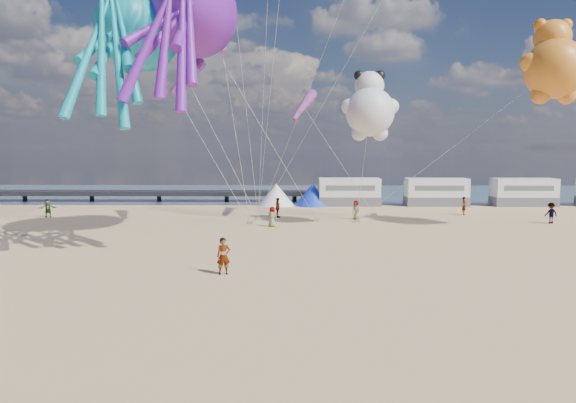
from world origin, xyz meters
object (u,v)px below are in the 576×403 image
object	(u,v)px
motorhome_2	(524,192)
beachgoer_3	(278,208)
beachgoer_2	(551,213)
sandbag_e	(258,219)
tent_white	(276,195)
kite_octopus_purple	(194,13)
beachgoer_4	(48,208)
windsock_right	(186,77)
kite_panda	(370,112)
beachgoer_0	(356,210)
tent_blue	(313,195)
windsock_left	(222,45)
windsock_mid	(303,106)
kite_octopus_teal	(139,30)
motorhome_1	(436,192)
beachgoer_6	(272,217)
kite_teddy_orange	(555,69)
sandbag_b	(316,220)
beachgoer_5	(464,206)
standing_person	(224,256)
motorhome_0	(349,192)
sandbag_d	(374,214)
sandbag_a	(250,223)
sandbag_c	(357,221)

from	to	relation	value
motorhome_2	beachgoer_3	xyz separation A→B (m)	(-26.49, -9.88, -0.60)
beachgoer_2	sandbag_e	bearing A→B (deg)	-13.06
tent_white	kite_octopus_purple	size ratio (longest dim) A/B	0.32
beachgoer_4	windsock_right	xyz separation A→B (m)	(14.89, -9.37, 10.46)
beachgoer_4	kite_panda	distance (m)	30.13
motorhome_2	kite_octopus_purple	xyz separation A→B (m)	(-31.69, -20.74, 13.79)
tent_white	beachgoer_0	size ratio (longest dim) A/B	2.38
tent_white	tent_blue	distance (m)	4.00
tent_white	windsock_left	size ratio (longest dim) A/B	0.67
tent_white	windsock_mid	size ratio (longest dim) A/B	0.66
kite_octopus_teal	tent_white	bearing A→B (deg)	59.77
sandbag_e	windsock_right	size ratio (longest dim) A/B	0.09
motorhome_1	beachgoer_4	xyz separation A→B (m)	(-38.00, -9.89, -0.69)
beachgoer_6	kite_teddy_orange	size ratio (longest dim) A/B	0.22
windsock_left	tent_blue	bearing A→B (deg)	52.20
motorhome_1	sandbag_b	size ratio (longest dim) A/B	13.20
motorhome_1	beachgoer_2	size ratio (longest dim) A/B	3.77
beachgoer_4	beachgoer_5	world-z (taller)	beachgoer_5
standing_person	beachgoer_5	xyz separation A→B (m)	(19.47, 23.01, -0.07)
motorhome_0	kite_octopus_teal	distance (m)	29.49
kite_panda	motorhome_2	bearing A→B (deg)	48.39
beachgoer_2	windsock_right	distance (m)	31.48
sandbag_b	windsock_right	distance (m)	16.27
standing_person	sandbag_d	distance (m)	25.04
beachgoer_6	windsock_mid	size ratio (longest dim) A/B	0.27
tent_white	kite_octopus_teal	world-z (taller)	kite_octopus_teal
beachgoer_6	kite_octopus_teal	world-z (taller)	kite_octopus_teal
beachgoer_0	beachgoer_2	distance (m)	16.14
tent_white	beachgoer_2	world-z (taller)	tent_white
tent_white	sandbag_a	size ratio (longest dim) A/B	8.00
tent_blue	kite_octopus_purple	size ratio (longest dim) A/B	0.32
sandbag_a	kite_octopus_purple	xyz separation A→B (m)	(-3.02, -6.79, 15.18)
sandbag_c	windsock_right	distance (m)	18.23
motorhome_0	sandbag_c	xyz separation A→B (m)	(-0.68, -12.89, -1.39)
windsock_left	sandbag_c	bearing A→B (deg)	0.68
sandbag_e	kite_panda	xyz separation A→B (m)	(9.07, -3.98, 8.98)
tent_blue	windsock_right	size ratio (longest dim) A/B	0.70
sandbag_b	kite_octopus_teal	xyz separation A→B (m)	(-12.23, -8.85, 13.97)
beachgoer_6	kite_octopus_purple	size ratio (longest dim) A/B	0.13
beachgoer_5	sandbag_a	xyz separation A→B (m)	(-19.68, -6.04, -0.75)
kite_panda	windsock_mid	size ratio (longest dim) A/B	1.08
windsock_right	motorhome_0	bearing A→B (deg)	67.68
tent_white	beachgoer_2	bearing A→B (deg)	-29.38
sandbag_d	windsock_mid	world-z (taller)	windsock_mid
standing_person	windsock_left	bearing A→B (deg)	79.79
tent_white	beachgoer_3	world-z (taller)	tent_white
sandbag_b	beachgoer_0	bearing A→B (deg)	20.52
motorhome_2	sandbag_e	world-z (taller)	motorhome_2
sandbag_c	sandbag_d	bearing A→B (deg)	64.63
kite_teddy_orange	beachgoer_2	bearing A→B (deg)	36.04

